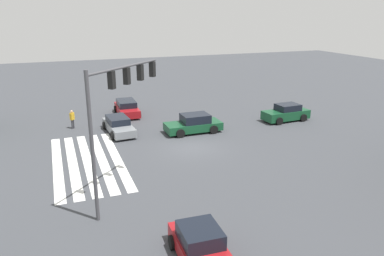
{
  "coord_description": "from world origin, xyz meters",
  "views": [
    {
      "loc": [
        24.09,
        -9.06,
        9.58
      ],
      "look_at": [
        0.0,
        0.0,
        1.51
      ],
      "focal_mm": 35.0,
      "sensor_mm": 36.0,
      "label": 1
    }
  ],
  "objects_px": {
    "car_0": "(127,108)",
    "pedestrian": "(72,118)",
    "traffic_signal_mast": "(118,100)",
    "car_2": "(286,113)",
    "car_4": "(194,124)",
    "car_1": "(119,125)",
    "car_3": "(202,248)"
  },
  "relations": [
    {
      "from": "car_0",
      "to": "car_4",
      "type": "bearing_deg",
      "value": 30.57
    },
    {
      "from": "car_3",
      "to": "car_4",
      "type": "height_order",
      "value": "car_4"
    },
    {
      "from": "car_0",
      "to": "car_3",
      "type": "distance_m",
      "value": 23.17
    },
    {
      "from": "car_1",
      "to": "pedestrian",
      "type": "xyz_separation_m",
      "value": [
        -2.5,
        -3.46,
        0.26
      ]
    },
    {
      "from": "traffic_signal_mast",
      "to": "car_4",
      "type": "xyz_separation_m",
      "value": [
        -9.61,
        7.64,
        -4.72
      ]
    },
    {
      "from": "car_1",
      "to": "car_4",
      "type": "height_order",
      "value": "car_4"
    },
    {
      "from": "car_0",
      "to": "car_4",
      "type": "height_order",
      "value": "car_4"
    },
    {
      "from": "car_0",
      "to": "pedestrian",
      "type": "relative_size",
      "value": 2.86
    },
    {
      "from": "car_0",
      "to": "pedestrian",
      "type": "bearing_deg",
      "value": -60.48
    },
    {
      "from": "car_2",
      "to": "car_3",
      "type": "relative_size",
      "value": 1.03
    },
    {
      "from": "car_2",
      "to": "car_4",
      "type": "xyz_separation_m",
      "value": [
        0.23,
        -9.09,
        -0.01
      ]
    },
    {
      "from": "traffic_signal_mast",
      "to": "car_2",
      "type": "bearing_deg",
      "value": -14.52
    },
    {
      "from": "traffic_signal_mast",
      "to": "pedestrian",
      "type": "height_order",
      "value": "traffic_signal_mast"
    },
    {
      "from": "traffic_signal_mast",
      "to": "pedestrian",
      "type": "distance_m",
      "value": 14.96
    },
    {
      "from": "car_0",
      "to": "car_2",
      "type": "xyz_separation_m",
      "value": [
        7.09,
        13.18,
        0.03
      ]
    },
    {
      "from": "car_2",
      "to": "pedestrian",
      "type": "height_order",
      "value": "pedestrian"
    },
    {
      "from": "car_1",
      "to": "traffic_signal_mast",
      "type": "bearing_deg",
      "value": -13.22
    },
    {
      "from": "car_4",
      "to": "car_1",
      "type": "bearing_deg",
      "value": -19.24
    },
    {
      "from": "traffic_signal_mast",
      "to": "car_1",
      "type": "distance_m",
      "value": 12.74
    },
    {
      "from": "car_1",
      "to": "car_4",
      "type": "xyz_separation_m",
      "value": [
        2.05,
        5.82,
        0.07
      ]
    },
    {
      "from": "car_3",
      "to": "car_2",
      "type": "bearing_deg",
      "value": 139.72
    },
    {
      "from": "car_1",
      "to": "car_2",
      "type": "distance_m",
      "value": 15.02
    },
    {
      "from": "traffic_signal_mast",
      "to": "car_4",
      "type": "relative_size",
      "value": 1.56
    },
    {
      "from": "car_3",
      "to": "car_0",
      "type": "bearing_deg",
      "value": 178.46
    },
    {
      "from": "pedestrian",
      "to": "car_2",
      "type": "bearing_deg",
      "value": 32.16
    },
    {
      "from": "traffic_signal_mast",
      "to": "car_2",
      "type": "height_order",
      "value": "traffic_signal_mast"
    },
    {
      "from": "traffic_signal_mast",
      "to": "car_1",
      "type": "bearing_deg",
      "value": 36.14
    },
    {
      "from": "pedestrian",
      "to": "car_3",
      "type": "bearing_deg",
      "value": -34.56
    },
    {
      "from": "car_0",
      "to": "pedestrian",
      "type": "distance_m",
      "value": 5.88
    },
    {
      "from": "car_2",
      "to": "pedestrian",
      "type": "xyz_separation_m",
      "value": [
        -4.32,
        -18.37,
        0.17
      ]
    },
    {
      "from": "car_3",
      "to": "car_4",
      "type": "distance_m",
      "value": 16.78
    },
    {
      "from": "car_0",
      "to": "traffic_signal_mast",
      "type": "bearing_deg",
      "value": -10.47
    }
  ]
}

